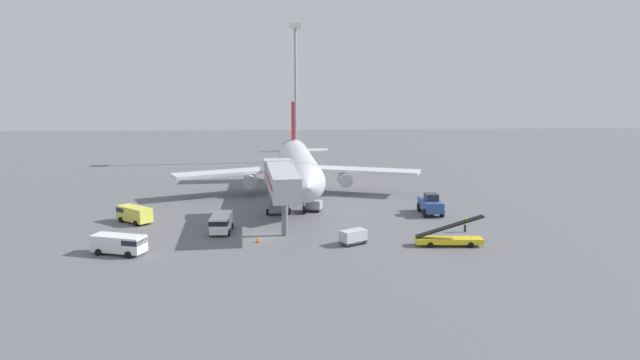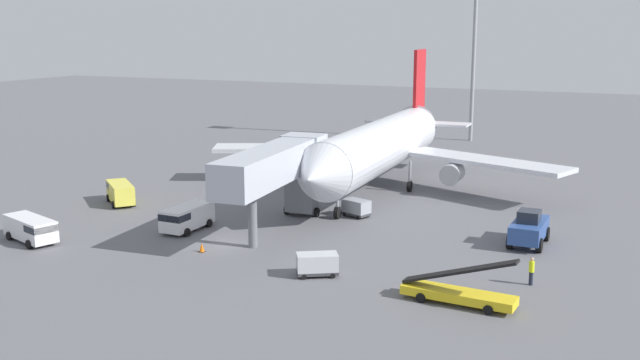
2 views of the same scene
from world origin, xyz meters
name	(u,v)px [view 2 (image 2 of 2)]	position (x,y,z in m)	size (l,w,h in m)	color
ground_plane	(225,245)	(0.00, 0.00, 0.00)	(300.00, 300.00, 0.00)	slate
airplane_at_gate	(381,145)	(4.42, 23.09, 4.65)	(37.91, 37.07, 13.78)	silver
jet_bridge	(278,167)	(1.82, 5.47, 5.30)	(4.41, 16.76, 7.14)	#B2B7C1
pushback_tug	(529,229)	(21.17, 9.59, 1.29)	(2.65, 5.23, 2.77)	#2D4C8E
belt_loader_truck	(458,292)	(19.22, -4.81, 0.77)	(7.03, 2.19, 3.27)	yellow
service_van_mid_center	(31,228)	(-14.16, -5.32, 1.11)	(5.68, 3.59, 1.91)	white
service_van_rear_left	(120,192)	(-16.14, 7.75, 1.14)	(4.90, 4.64, 1.98)	#E5DB4C
service_van_near_center	(186,217)	(-5.06, 2.31, 1.17)	(2.46, 5.07, 2.03)	white
baggage_cart_mid_left	(356,207)	(6.00, 12.22, 0.84)	(2.67, 2.13, 1.52)	#38383D
baggage_cart_outer_right	(317,264)	(9.33, -3.54, 0.85)	(3.09, 2.64, 1.53)	#38383D
ground_crew_worker_foreground	(531,270)	(22.71, 0.44, 0.98)	(0.40, 0.40, 1.85)	#1E2333
safety_cone_alpha	(202,247)	(-0.71, -2.13, 0.34)	(0.45, 0.45, 0.68)	black
apron_light_mast	(476,1)	(5.22, 60.33, 19.91)	(2.40, 2.40, 29.30)	#93969B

